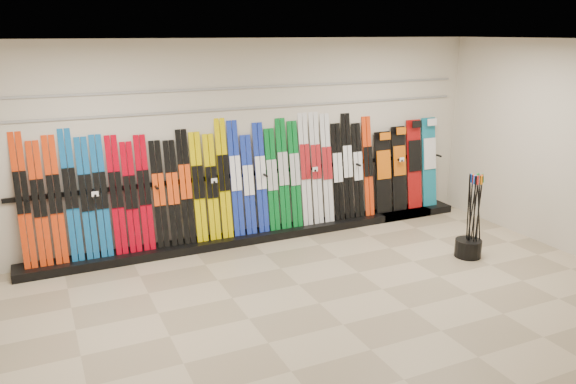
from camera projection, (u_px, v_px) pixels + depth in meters
name	position (u px, v px, depth m)	size (l,w,h in m)	color
floor	(319.00, 303.00, 6.62)	(8.00, 8.00, 0.00)	gray
back_wall	(242.00, 142.00, 8.38)	(8.00, 8.00, 0.00)	beige
right_wall	(574.00, 150.00, 7.82)	(5.00, 5.00, 0.00)	beige
ceiling	(324.00, 40.00, 5.79)	(8.00, 8.00, 0.00)	silver
ski_rack_base	(263.00, 235.00, 8.68)	(8.00, 0.40, 0.12)	black
skis	(218.00, 183.00, 8.23)	(5.37, 0.30, 1.83)	red
snowboards	(407.00, 167.00, 9.62)	(1.25, 0.24, 1.54)	black
pole_bin	(468.00, 248.00, 7.96)	(0.37, 0.37, 0.25)	black
ski_poles	(474.00, 216.00, 7.83)	(0.24, 0.20, 1.18)	black
slatwall_rail_0	(242.00, 108.00, 8.23)	(7.60, 0.02, 0.03)	gray
slatwall_rail_1	(242.00, 88.00, 8.15)	(7.60, 0.02, 0.03)	gray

